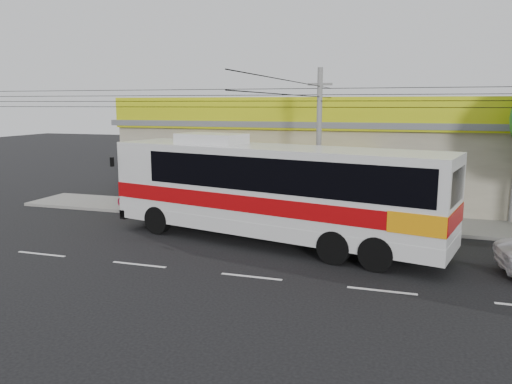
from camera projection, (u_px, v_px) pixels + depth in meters
The scene contains 8 objects.
ground at pixel (273, 254), 18.05m from camera, with size 120.00×120.00×0.00m, color black.
sidewalk at pixel (306, 217), 23.67m from camera, with size 30.00×3.20×0.15m, color slate.
lane_markings at pixel (251, 277), 15.70m from camera, with size 50.00×0.12×0.01m, color silver, non-canonical shape.
storefront_building at pixel (327, 158), 28.49m from camera, with size 22.60×9.20×5.70m.
coach_bus at pixel (276, 187), 19.14m from camera, with size 13.83×5.92×4.17m.
motorbike_red at pixel (134, 199), 24.96m from camera, with size 0.66×1.89×0.99m, color maroon.
motorbike_dark at pixel (138, 196), 25.45m from camera, with size 0.54×1.93×1.16m, color black.
utility_pole at pixel (320, 97), 20.76m from camera, with size 34.00×14.00×6.86m.
Camera 1 is at (4.63, -16.76, 5.38)m, focal length 35.00 mm.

